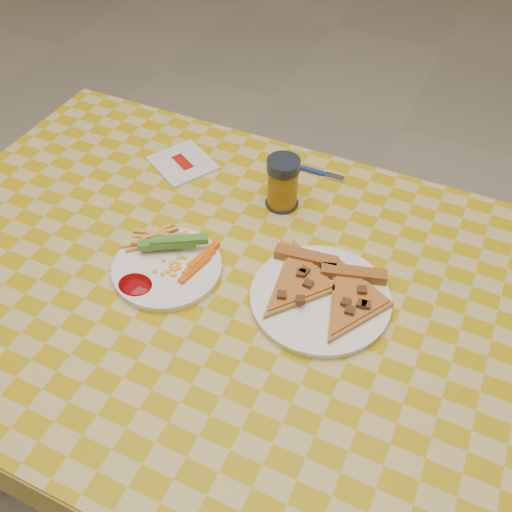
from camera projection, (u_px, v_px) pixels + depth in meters
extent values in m
plane|color=#B8AB94|center=(235.00, 460.00, 1.58)|extent=(8.00, 8.00, 0.00)
cylinder|color=silver|center=(120.00, 233.00, 1.69)|extent=(0.06, 0.06, 0.71)
cylinder|color=silver|center=(494.00, 365.00, 1.38)|extent=(0.06, 0.06, 0.71)
cube|color=brown|center=(225.00, 290.00, 1.05)|extent=(1.20, 0.80, 0.04)
cylinder|color=white|center=(167.00, 268.00, 1.05)|extent=(0.25, 0.25, 0.01)
cylinder|color=white|center=(320.00, 299.00, 1.00)|extent=(0.31, 0.31, 0.01)
cube|color=#14560D|center=(173.00, 242.00, 1.05)|extent=(0.11, 0.08, 0.02)
cube|color=#FB660B|center=(199.00, 262.00, 1.04)|extent=(0.07, 0.09, 0.02)
ellipsoid|color=#730204|center=(135.00, 285.00, 1.01)|extent=(0.06, 0.05, 0.01)
cube|color=#9C6223|center=(306.00, 258.00, 1.04)|extent=(0.12, 0.04, 0.02)
cube|color=#9C6223|center=(354.00, 274.00, 1.01)|extent=(0.12, 0.06, 0.02)
cylinder|color=black|center=(282.00, 203.00, 1.18)|extent=(0.07, 0.07, 0.01)
cylinder|color=#89580E|center=(282.00, 187.00, 1.15)|extent=(0.06, 0.06, 0.09)
cylinder|color=black|center=(283.00, 165.00, 1.11)|extent=(0.07, 0.07, 0.02)
cube|color=silver|center=(183.00, 163.00, 1.27)|extent=(0.17, 0.17, 0.01)
cube|color=#B0140A|center=(183.00, 162.00, 1.27)|extent=(0.06, 0.05, 0.00)
cube|color=navy|center=(307.00, 169.00, 1.25)|extent=(0.09, 0.01, 0.01)
cube|color=silver|center=(334.00, 177.00, 1.23)|extent=(0.04, 0.02, 0.00)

